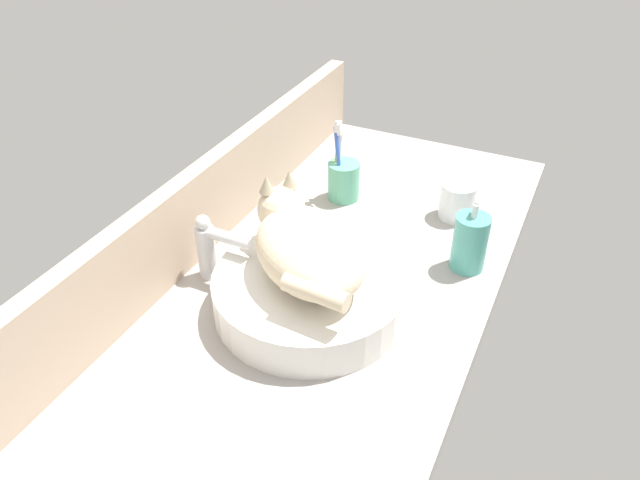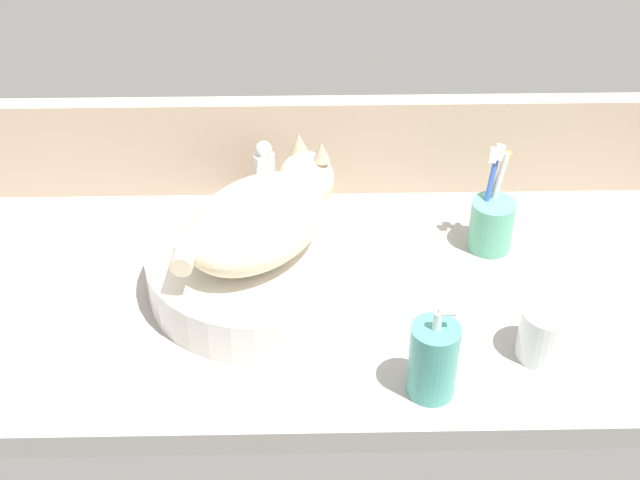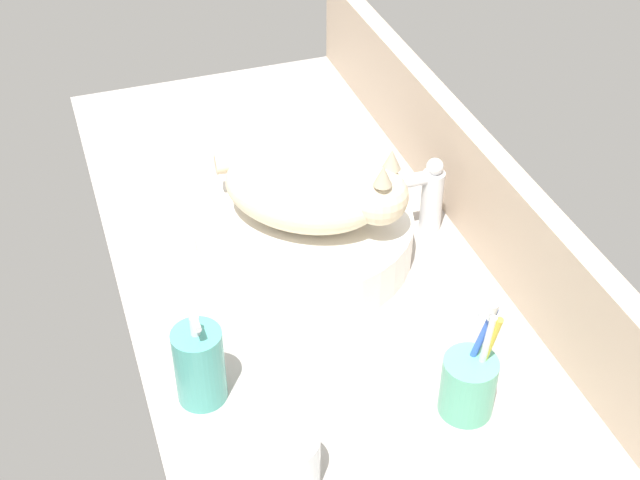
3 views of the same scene
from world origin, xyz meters
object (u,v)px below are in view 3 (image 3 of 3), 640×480
faucet (426,193)px  soap_dispenser (200,365)px  cat (313,189)px  toothbrush_cup (469,383)px  sink_basin (305,236)px  water_glass (288,463)px

faucet → soap_dispenser: size_ratio=0.92×
cat → soap_dispenser: cat is taller
toothbrush_cup → sink_basin: bearing=-165.2°
faucet → water_glass: size_ratio=1.68×
soap_dispenser → toothbrush_cup: bearing=67.3°
cat → water_glass: (40.31, -16.78, -9.45)cm
faucet → water_glass: bearing=-41.6°
faucet → soap_dispenser: soap_dispenser is taller
soap_dispenser → water_glass: (16.97, 6.77, -2.37)cm
cat → faucet: cat is taller
sink_basin → faucet: bearing=89.1°
water_glass → sink_basin: bearing=159.1°
soap_dispenser → sink_basin: bearing=137.1°
toothbrush_cup → water_glass: bearing=-82.5°
soap_dispenser → water_glass: soap_dispenser is taller
cat → soap_dispenser: size_ratio=2.03×
faucet → soap_dispenser: 49.20cm
sink_basin → water_glass: (41.11, -15.67, -0.11)cm
soap_dispenser → toothbrush_cup: toothbrush_cup is taller
sink_basin → soap_dispenser: 33.04cm
cat → soap_dispenser: 33.91cm
sink_basin → toothbrush_cup: toothbrush_cup is taller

